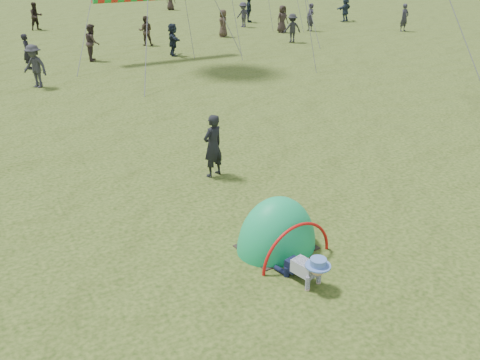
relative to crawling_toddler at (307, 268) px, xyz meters
name	(u,v)px	position (x,y,z in m)	size (l,w,h in m)	color
ground	(342,283)	(0.56, -0.31, -0.31)	(140.00, 140.00, 0.00)	#1C340C
crawling_toddler	(307,268)	(0.00, 0.00, 0.00)	(0.57, 0.81, 0.62)	black
popup_tent	(276,247)	(0.15, 1.26, -0.31)	(1.66, 1.37, 2.15)	#1CA070
standing_adult	(213,146)	(0.56, 4.99, 0.50)	(0.59, 0.39, 1.63)	black
crowd_person_0	(27,51)	(-1.69, 19.84, 0.48)	(0.57, 0.38, 1.58)	black
crowd_person_1	(146,31)	(4.95, 22.74, 0.48)	(0.77, 0.60, 1.59)	#362B22
crowd_person_3	(35,66)	(-1.93, 16.21, 0.55)	(1.11, 0.64, 1.72)	#2A2A2F
crowd_person_4	(223,23)	(9.94, 23.15, 0.48)	(0.78, 0.51, 1.59)	#382B23
crowd_person_5	(173,40)	(5.24, 19.43, 0.49)	(1.49, 0.48, 1.61)	#1A222D
crowd_person_6	(404,18)	(20.98, 19.54, 0.53)	(0.62, 0.40, 1.69)	#2A2933
crowd_person_7	(36,16)	(0.50, 31.10, 0.55)	(0.84, 0.65, 1.72)	black
crowd_person_8	(249,10)	(14.18, 27.58, 0.53)	(0.98, 0.41, 1.68)	black
crowd_person_9	(243,15)	(12.79, 25.87, 0.48)	(1.03, 0.59, 1.59)	#2E2C35
crowd_person_10	(282,19)	(13.93, 22.82, 0.51)	(0.81, 0.52, 1.65)	#2B221F
crowd_person_11	(345,9)	(20.39, 24.73, 0.52)	(1.55, 0.49, 1.67)	#263245
crowd_person_12	(310,17)	(15.79, 22.44, 0.53)	(0.62, 0.40, 1.69)	#282531
crowd_person_13	(92,42)	(1.38, 20.20, 0.56)	(0.85, 0.66, 1.74)	#332825
crowd_person_15	(292,28)	(12.60, 19.67, 0.48)	(1.03, 0.59, 1.59)	black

